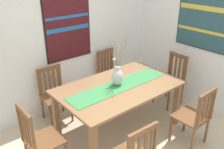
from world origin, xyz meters
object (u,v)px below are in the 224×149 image
chair_4 (110,73)px  painting_on_side_wall (204,20)px  dining_table (119,92)px  chair_1 (195,116)px  centerpiece_vase (117,76)px  painting_on_back_wall (68,28)px  chair_3 (39,139)px  chair_5 (171,79)px  chair_2 (54,93)px

chair_4 → painting_on_side_wall: 1.90m
dining_table → chair_1: (0.59, -0.93, -0.19)m
centerpiece_vase → painting_on_back_wall: painting_on_back_wall is taller
dining_table → painting_on_side_wall: bearing=-7.9°
chair_3 → painting_on_side_wall: (2.95, -0.21, 1.05)m
chair_4 → painting_on_side_wall: bearing=-46.6°
chair_3 → chair_5: bearing=0.6°
centerpiece_vase → chair_4: size_ratio=0.80×
painting_on_side_wall → chair_2: bearing=153.4°
chair_5 → painting_on_back_wall: painting_on_back_wall is taller
chair_2 → chair_3: chair_3 is taller
centerpiece_vase → chair_4: bearing=56.5°
chair_3 → chair_4: 2.09m
painting_on_back_wall → chair_1: bearing=-71.0°
dining_table → chair_2: chair_2 is taller
dining_table → painting_on_side_wall: size_ratio=1.79×
chair_2 → painting_on_back_wall: (0.48, 0.24, 0.96)m
chair_1 → chair_2: (-1.19, 1.84, 0.00)m
chair_2 → chair_5: chair_5 is taller
chair_3 → chair_2: bearing=53.7°
chair_1 → chair_3: 2.08m
chair_3 → painting_on_side_wall: painting_on_side_wall is taller
chair_4 → dining_table: bearing=-122.2°
chair_1 → chair_4: chair_4 is taller
centerpiece_vase → chair_2: bearing=124.7°
chair_2 → painting_on_side_wall: painting_on_side_wall is taller
chair_5 → painting_on_side_wall: 1.15m
dining_table → chair_1: 1.12m
chair_1 → dining_table: bearing=122.3°
centerpiece_vase → chair_3: size_ratio=0.78×
chair_3 → chair_5: 2.56m
chair_1 → painting_on_side_wall: size_ratio=0.92×
dining_table → chair_3: bearing=-179.1°
chair_1 → painting_on_side_wall: painting_on_side_wall is taller
chair_1 → painting_on_side_wall: bearing=33.1°
chair_1 → chair_3: bearing=154.2°
centerpiece_vase → chair_4: centerpiece_vase is taller
dining_table → chair_5: chair_5 is taller
chair_5 → centerpiece_vase: bearing=178.6°
dining_table → chair_1: size_ratio=1.96×
chair_5 → painting_on_back_wall: size_ratio=0.87×
chair_1 → painting_on_back_wall: size_ratio=0.85×
chair_1 → painting_on_back_wall: (-0.71, 2.07, 0.96)m
chair_3 → painting_on_back_wall: 1.89m
chair_1 → chair_2: size_ratio=1.02×
centerpiece_vase → painting_on_back_wall: (-0.12, 1.10, 0.52)m
chair_2 → chair_3: size_ratio=0.93×
centerpiece_vase → painting_on_side_wall: (1.66, -0.27, 0.63)m
dining_table → painting_on_back_wall: size_ratio=1.66×
dining_table → chair_3: chair_3 is taller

